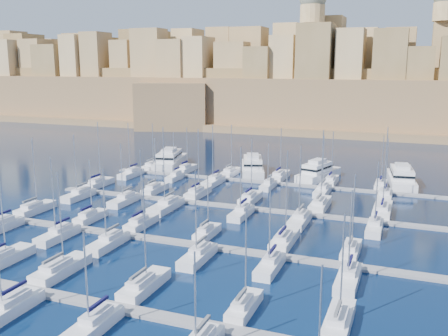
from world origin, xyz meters
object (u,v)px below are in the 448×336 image
at_px(sailboat_2, 61,269).
at_px(motor_yacht_b, 253,166).
at_px(sailboat_4, 244,306).
at_px(motor_yacht_d, 401,177).
at_px(motor_yacht_c, 318,172).
at_px(motor_yacht_a, 170,159).

relative_size(sailboat_2, motor_yacht_b, 0.76).
bearing_deg(motor_yacht_b, sailboat_4, -72.81).
xyz_separation_m(sailboat_4, motor_yacht_d, (14.44, 71.45, 1.01)).
xyz_separation_m(sailboat_2, motor_yacht_c, (21.53, 69.32, 0.97)).
distance_m(sailboat_4, motor_yacht_b, 74.84).
bearing_deg(motor_yacht_d, motor_yacht_a, 179.46).
height_order(sailboat_4, motor_yacht_d, sailboat_4).
bearing_deg(motor_yacht_a, motor_yacht_c, -2.21).
bearing_deg(motor_yacht_a, sailboat_4, -57.17).
xyz_separation_m(sailboat_4, motor_yacht_c, (-4.85, 70.41, 1.01)).
height_order(sailboat_2, motor_yacht_a, sailboat_2).
distance_m(sailboat_2, motor_yacht_b, 70.54).
distance_m(motor_yacht_b, motor_yacht_d, 36.56).
bearing_deg(sailboat_4, motor_yacht_b, 107.19).
relative_size(sailboat_4, motor_yacht_b, 0.66).
bearing_deg(motor_yacht_b, motor_yacht_c, -3.59).
height_order(sailboat_2, motor_yacht_d, sailboat_2).
bearing_deg(motor_yacht_b, sailboat_2, -93.47).
bearing_deg(motor_yacht_d, motor_yacht_b, 179.93).
bearing_deg(sailboat_4, motor_yacht_d, 78.57).
relative_size(sailboat_2, motor_yacht_d, 0.77).
xyz_separation_m(sailboat_2, motor_yacht_d, (40.82, 70.35, 0.97)).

